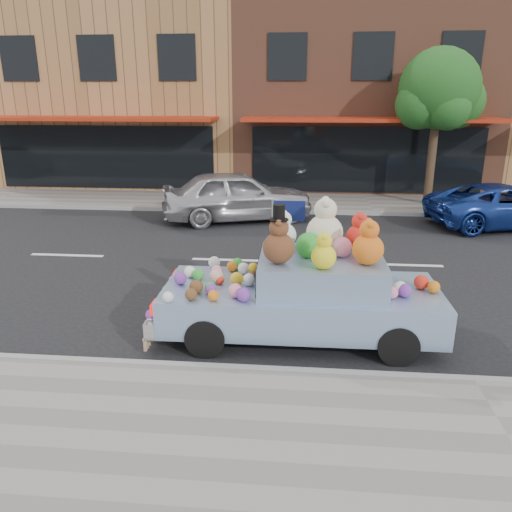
# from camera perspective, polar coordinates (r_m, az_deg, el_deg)

# --- Properties ---
(ground) EXTENTS (120.00, 120.00, 0.00)m
(ground) POSITION_cam_1_polar(r_m,az_deg,el_deg) (11.92, 16.42, -1.02)
(ground) COLOR black
(ground) RESTS_ON ground
(far_sidewalk) EXTENTS (60.00, 3.00, 0.12)m
(far_sidewalk) POSITION_cam_1_polar(r_m,az_deg,el_deg) (18.10, 12.72, 5.84)
(far_sidewalk) COLOR gray
(far_sidewalk) RESTS_ON ground
(near_kerb) EXTENTS (60.00, 0.12, 0.13)m
(near_kerb) POSITION_cam_1_polar(r_m,az_deg,el_deg) (7.47, 23.57, -13.04)
(near_kerb) COLOR gray
(near_kerb) RESTS_ON ground
(far_kerb) EXTENTS (60.00, 0.12, 0.13)m
(far_kerb) POSITION_cam_1_polar(r_m,az_deg,el_deg) (16.65, 13.34, 4.78)
(far_kerb) COLOR gray
(far_kerb) RESTS_ON ground
(storefront_left) EXTENTS (10.00, 9.80, 7.30)m
(storefront_left) POSITION_cam_1_polar(r_m,az_deg,el_deg) (24.27, -13.71, 17.29)
(storefront_left) COLOR #A37244
(storefront_left) RESTS_ON ground
(storefront_mid) EXTENTS (10.00, 9.80, 7.30)m
(storefront_mid) POSITION_cam_1_polar(r_m,az_deg,el_deg) (23.16, 11.66, 17.42)
(storefront_mid) COLOR brown
(storefront_mid) RESTS_ON ground
(street_tree) EXTENTS (3.00, 2.70, 5.22)m
(street_tree) POSITION_cam_1_polar(r_m,az_deg,el_deg) (18.16, 20.15, 16.83)
(street_tree) COLOR #38281C
(street_tree) RESTS_ON ground
(car_silver) EXTENTS (4.91, 3.15, 1.56)m
(car_silver) POSITION_cam_1_polar(r_m,az_deg,el_deg) (15.42, -2.17, 6.93)
(car_silver) COLOR #B7B6BB
(car_silver) RESTS_ON ground
(car_blue) EXTENTS (4.86, 3.08, 1.25)m
(car_blue) POSITION_cam_1_polar(r_m,az_deg,el_deg) (16.41, 26.61, 5.17)
(car_blue) COLOR #1B3895
(car_blue) RESTS_ON ground
(art_car) EXTENTS (4.50, 1.81, 2.23)m
(art_car) POSITION_cam_1_polar(r_m,az_deg,el_deg) (7.91, 5.41, -3.92)
(art_car) COLOR black
(art_car) RESTS_ON ground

